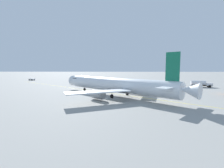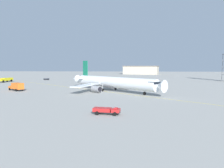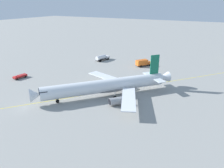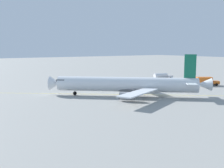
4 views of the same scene
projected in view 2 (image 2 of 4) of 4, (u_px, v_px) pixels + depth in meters
ground_plane at (99, 92)px, 75.24m from camera, size 600.00×600.00×0.00m
airliner_main at (112, 83)px, 78.36m from camera, size 37.08×33.15×12.01m
catering_truck_truck at (17, 86)px, 79.54m from camera, size 8.06×6.59×3.10m
baggage_truck_truck at (46, 79)px, 141.89m from camera, size 4.11×2.64×1.22m
ops_pickup_truck at (106, 110)px, 40.29m from camera, size 5.54×2.69×1.41m
fire_tender_truck at (6, 80)px, 122.86m from camera, size 4.20×10.46×2.50m
terminal_shed at (141, 70)px, 243.29m from camera, size 45.00×29.40×10.18m
taxiway_centreline at (98, 91)px, 79.62m from camera, size 126.14×101.19×0.01m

